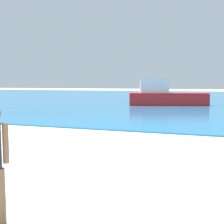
# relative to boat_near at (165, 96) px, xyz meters

# --- Properties ---
(water) EXTENTS (160.00, 60.00, 0.06)m
(water) POSITION_rel_boat_near_xyz_m (1.35, 16.68, -0.78)
(water) COLOR #1E6B9E
(water) RESTS_ON ground
(boat_near) EXTENTS (6.70, 3.73, 2.17)m
(boat_near) POSITION_rel_boat_near_xyz_m (0.00, 0.00, 0.00)
(boat_near) COLOR red
(boat_near) RESTS_ON water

